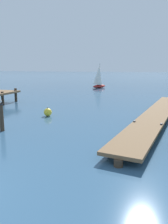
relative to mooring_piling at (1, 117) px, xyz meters
name	(u,v)px	position (x,y,z in m)	size (l,w,h in m)	color
floating_dock	(157,113)	(8.55, 6.99, -0.51)	(3.68, 19.21, 0.53)	brown
mooring_piling	(1,117)	(0.00, 0.00, 0.00)	(0.30, 0.30, 1.66)	#3D3023
perched_seagull	(0,101)	(0.00, 0.00, 0.94)	(0.35, 0.26, 0.27)	gold
mooring_buoy	(48,112)	(0.46, 4.68, -0.55)	(0.62, 0.62, 0.70)	yellow
distant_sailboat	(99,77)	(-3.10, 29.90, 1.09)	(2.49, 3.48, 4.50)	#AD2823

